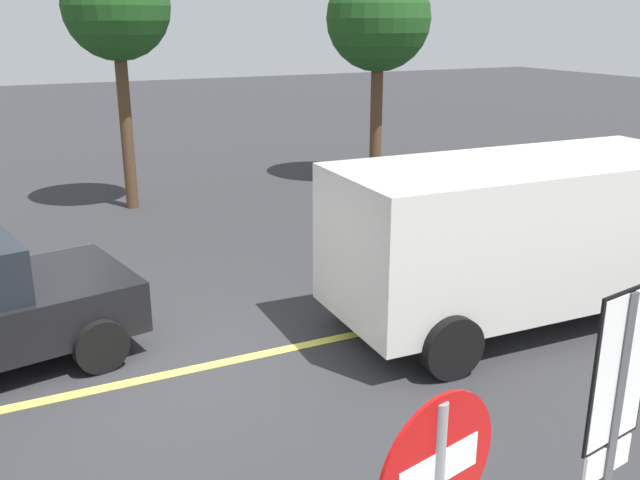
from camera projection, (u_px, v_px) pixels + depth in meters
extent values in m
plane|color=#2D2D30|center=(169.00, 375.00, 8.07)|extent=(80.00, 80.00, 0.00)
cube|color=#E0D14C|center=(391.00, 327.00, 9.31)|extent=(28.00, 0.16, 0.01)
cylinder|color=red|center=(437.00, 467.00, 3.23)|extent=(0.74, 0.19, 0.76)
cube|color=white|center=(437.00, 467.00, 3.23)|extent=(0.52, 0.15, 0.18)
cube|color=white|center=(620.00, 368.00, 4.00)|extent=(0.50, 0.11, 0.95)
cube|color=black|center=(620.00, 368.00, 4.00)|extent=(0.53, 0.11, 0.99)
cube|color=white|center=(607.00, 460.00, 4.19)|extent=(0.45, 0.10, 0.20)
cube|color=silver|center=(523.00, 228.00, 9.21)|extent=(5.25, 2.14, 1.82)
cylinder|color=black|center=(565.00, 253.00, 11.05)|extent=(0.77, 0.28, 0.76)
cylinder|color=black|center=(368.00, 287.00, 9.67)|extent=(0.77, 0.28, 0.76)
cylinder|color=black|center=(450.00, 346.00, 7.93)|extent=(0.77, 0.28, 0.76)
cylinder|color=black|center=(51.00, 297.00, 9.49)|extent=(0.67, 0.34, 0.64)
cylinder|color=black|center=(100.00, 345.00, 8.08)|extent=(0.67, 0.34, 0.64)
cylinder|color=#513823|center=(126.00, 125.00, 14.67)|extent=(0.26, 0.26, 3.58)
sphere|color=#1E4C1C|center=(116.00, 6.00, 13.94)|extent=(2.16, 2.16, 2.16)
cylinder|color=#513823|center=(376.00, 116.00, 17.23)|extent=(0.30, 0.30, 3.25)
sphere|color=#1E4C1C|center=(379.00, 18.00, 16.52)|extent=(2.49, 2.49, 2.49)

